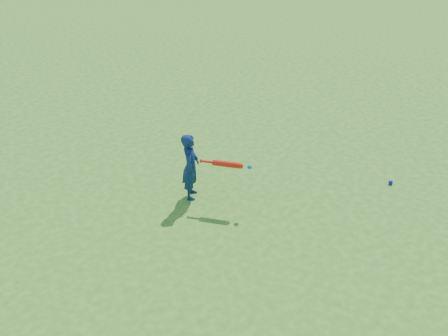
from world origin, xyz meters
The scene contains 4 objects.
ground centered at (0.00, 0.00, 0.00)m, with size 80.00×80.00×0.00m, color #38761C.
child centered at (-0.05, -0.23, 0.52)m, with size 0.38×0.25×1.04m, color #0F2347.
ground_ball_blue centered at (2.98, -0.87, 0.03)m, with size 0.07×0.07×0.07m, color #0F0CD0.
bat_swing centered at (0.42, -0.57, 0.66)m, with size 0.66×0.43×0.08m.
Camera 1 is at (-1.48, -6.26, 4.30)m, focal length 40.00 mm.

